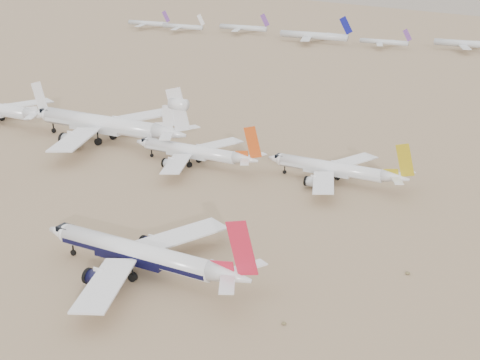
{
  "coord_description": "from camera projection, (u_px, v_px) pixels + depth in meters",
  "views": [
    {
      "loc": [
        67.57,
        -91.3,
        63.67
      ],
      "look_at": [
        -9.76,
        46.75,
        7.0
      ],
      "focal_mm": 50.0,
      "sensor_mm": 36.0,
      "label": 1
    }
  ],
  "objects": [
    {
      "name": "row2_white_trijet",
      "position": [
        108.0,
        124.0,
        221.57
      ],
      "size": [
        61.8,
        60.4,
        21.9
      ],
      "color": "white",
      "rests_on": "ground"
    },
    {
      "name": "row2_orange_tail",
      "position": [
        195.0,
        152.0,
        199.95
      ],
      "size": [
        41.54,
        40.64,
        14.82
      ],
      "color": "white",
      "rests_on": "ground"
    },
    {
      "name": "row2_gold_tail",
      "position": [
        336.0,
        169.0,
        185.23
      ],
      "size": [
        40.28,
        39.4,
        14.34
      ],
      "color": "white",
      "rests_on": "ground"
    },
    {
      "name": "ground",
      "position": [
        165.0,
        295.0,
        127.55
      ],
      "size": [
        7000.0,
        7000.0,
        0.0
      ],
      "primitive_type": "plane",
      "color": "#856B4D",
      "rests_on": "ground"
    },
    {
      "name": "main_airliner",
      "position": [
        144.0,
        255.0,
        133.25
      ],
      "size": [
        48.03,
        46.91,
        16.95
      ],
      "color": "white",
      "rests_on": "ground"
    }
  ]
}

